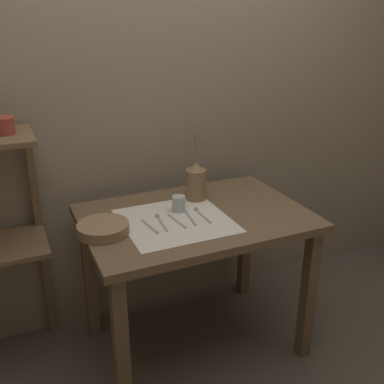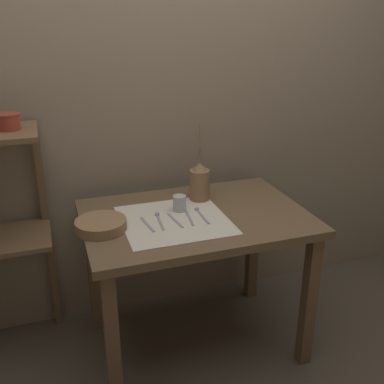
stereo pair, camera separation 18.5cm
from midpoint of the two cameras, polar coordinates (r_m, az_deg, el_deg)
name	(u,v)px [view 2 (the right image)]	position (r m, az deg, el deg)	size (l,w,h in m)	color
ground_plane	(195,341)	(2.61, 2.52, -18.47)	(12.00, 12.00, 0.00)	brown
stone_wall_back	(167,108)	(2.49, -1.09, 10.61)	(7.00, 0.06, 2.40)	gray
wooden_table	(195,235)	(2.24, 2.79, -5.55)	(1.09, 0.75, 0.77)	brown
linen_cloth	(174,220)	(2.13, 0.23, -3.62)	(0.50, 0.48, 0.00)	beige
pitcher_with_flowers	(200,182)	(2.33, 3.23, 1.18)	(0.10, 0.10, 0.41)	olive
wooden_bowl	(101,225)	(2.05, -8.97, -4.21)	(0.23, 0.23, 0.05)	#8E6B47
glass_tumbler_near	(179,203)	(2.21, 0.79, -1.47)	(0.07, 0.07, 0.08)	#B7C1BC
fork_outer	(147,224)	(2.08, -3.16, -4.19)	(0.03, 0.17, 0.00)	#939399
spoon_outer	(158,217)	(2.14, -1.86, -3.28)	(0.03, 0.18, 0.02)	#939399
fork_inner	(175,220)	(2.11, 0.36, -3.68)	(0.03, 0.17, 0.00)	#939399
knife_center	(189,218)	(2.14, 2.15, -3.34)	(0.03, 0.17, 0.00)	#939399
spoon_inner	(199,212)	(2.20, 3.29, -2.59)	(0.02, 0.18, 0.02)	#939399
metal_pot_small	(9,121)	(2.15, -20.01, 8.45)	(0.10, 0.10, 0.07)	#9E3828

